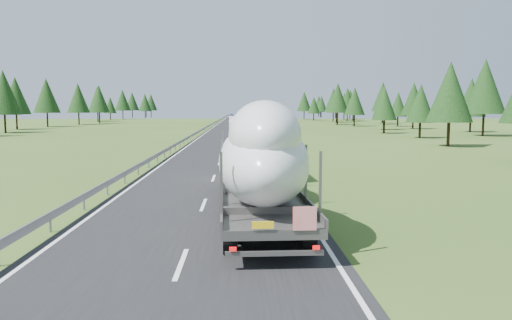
{
  "coord_description": "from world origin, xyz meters",
  "views": [
    {
      "loc": [
        1.75,
        -14.33,
        4.59
      ],
      "look_at": [
        2.46,
        8.12,
        2.24
      ],
      "focal_mm": 35.0,
      "sensor_mm": 36.0,
      "label": 1
    }
  ],
  "objects_px": {
    "distant_van": "(233,120)",
    "distant_car_blue": "(231,115)",
    "boat_truck": "(255,153)",
    "distant_car_dark": "(237,118)",
    "highway_sign": "(269,123)"
  },
  "relations": [
    {
      "from": "distant_van",
      "to": "distant_car_blue",
      "type": "bearing_deg",
      "value": 86.26
    },
    {
      "from": "boat_truck",
      "to": "distant_car_blue",
      "type": "xyz_separation_m",
      "value": [
        -5.66,
        247.27,
        -1.72
      ]
    },
    {
      "from": "boat_truck",
      "to": "distant_car_dark",
      "type": "xyz_separation_m",
      "value": [
        -1.82,
        173.64,
        -1.78
      ]
    },
    {
      "from": "boat_truck",
      "to": "distant_van",
      "type": "xyz_separation_m",
      "value": [
        -3.05,
        137.6,
        -1.8
      ]
    },
    {
      "from": "boat_truck",
      "to": "distant_van",
      "type": "distance_m",
      "value": 137.65
    },
    {
      "from": "distant_van",
      "to": "distant_car_dark",
      "type": "distance_m",
      "value": 36.06
    },
    {
      "from": "highway_sign",
      "to": "distant_car_blue",
      "type": "height_order",
      "value": "highway_sign"
    },
    {
      "from": "boat_truck",
      "to": "distant_car_dark",
      "type": "bearing_deg",
      "value": 90.6
    },
    {
      "from": "distant_car_dark",
      "to": "distant_van",
      "type": "bearing_deg",
      "value": -95.37
    },
    {
      "from": "highway_sign",
      "to": "distant_car_blue",
      "type": "distance_m",
      "value": 176.45
    },
    {
      "from": "highway_sign",
      "to": "boat_truck",
      "type": "height_order",
      "value": "boat_truck"
    },
    {
      "from": "boat_truck",
      "to": "distant_car_dark",
      "type": "relative_size",
      "value": 5.19
    },
    {
      "from": "highway_sign",
      "to": "distant_car_dark",
      "type": "distance_m",
      "value": 102.73
    },
    {
      "from": "highway_sign",
      "to": "distant_van",
      "type": "distance_m",
      "value": 66.93
    },
    {
      "from": "highway_sign",
      "to": "distant_van",
      "type": "relative_size",
      "value": 0.52
    }
  ]
}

